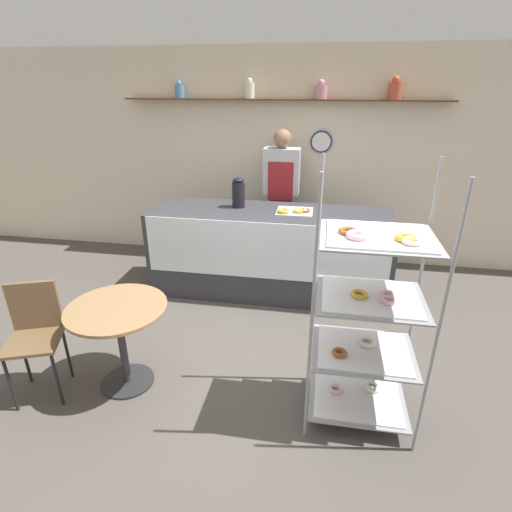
% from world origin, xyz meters
% --- Properties ---
extents(ground_plane, '(14.00, 14.00, 0.00)m').
position_xyz_m(ground_plane, '(0.00, 0.00, 0.00)').
color(ground_plane, '#4C4742').
extents(back_wall, '(10.00, 0.30, 2.70)m').
position_xyz_m(back_wall, '(0.00, 2.48, 1.36)').
color(back_wall, beige).
rests_on(back_wall, ground_plane).
extents(display_counter, '(2.68, 0.81, 0.98)m').
position_xyz_m(display_counter, '(0.00, 1.39, 0.49)').
color(display_counter, '#333338').
rests_on(display_counter, ground_plane).
extents(pastry_rack, '(0.75, 0.61, 1.86)m').
position_xyz_m(pastry_rack, '(0.92, -0.40, 0.81)').
color(pastry_rack, gray).
rests_on(pastry_rack, ground_plane).
extents(person_worker, '(0.43, 0.23, 1.78)m').
position_xyz_m(person_worker, '(0.05, 2.05, 0.98)').
color(person_worker, '#282833').
rests_on(person_worker, ground_plane).
extents(cafe_table, '(0.76, 0.76, 0.72)m').
position_xyz_m(cafe_table, '(-0.93, -0.40, 0.55)').
color(cafe_table, '#262628').
rests_on(cafe_table, ground_plane).
extents(cafe_chair, '(0.49, 0.49, 0.90)m').
position_xyz_m(cafe_chair, '(-1.55, -0.54, 0.56)').
color(cafe_chair, black).
rests_on(cafe_chair, ground_plane).
extents(coffee_carafe, '(0.14, 0.14, 0.34)m').
position_xyz_m(coffee_carafe, '(-0.37, 1.49, 1.14)').
color(coffee_carafe, black).
rests_on(coffee_carafe, display_counter).
extents(donut_tray_counter, '(0.39, 0.34, 0.05)m').
position_xyz_m(donut_tray_counter, '(0.28, 1.39, 1.00)').
color(donut_tray_counter, silver).
rests_on(donut_tray_counter, display_counter).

